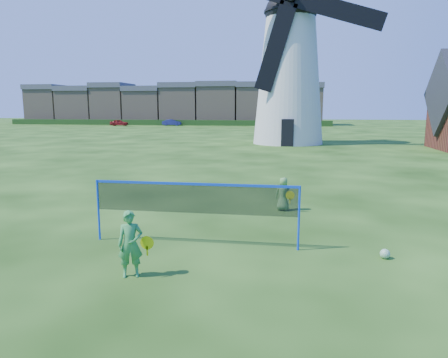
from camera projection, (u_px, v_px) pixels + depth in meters
name	position (u px, v px, depth m)	size (l,w,h in m)	color
ground	(213.00, 240.00, 10.62)	(220.00, 220.00, 0.00)	black
windmill	(289.00, 69.00, 37.77)	(15.52, 6.40, 20.11)	silver
badminton_net	(195.00, 199.00, 10.08)	(5.05, 0.05, 1.55)	blue
player_girl	(130.00, 244.00, 8.23)	(0.71, 0.47, 1.35)	#3A9346
player_boy	(283.00, 194.00, 13.58)	(0.66, 0.46, 1.09)	#599447
play_ball	(385.00, 254.00, 9.30)	(0.22, 0.22, 0.22)	green
terraced_houses	(171.00, 104.00, 83.47)	(59.68, 8.40, 8.19)	#9A7F67
hedge	(163.00, 123.00, 78.20)	(62.00, 0.80, 1.00)	#193814
car_left	(119.00, 123.00, 75.68)	(1.32, 3.29, 1.12)	maroon
car_right	(172.00, 122.00, 76.46)	(1.20, 3.45, 1.14)	navy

